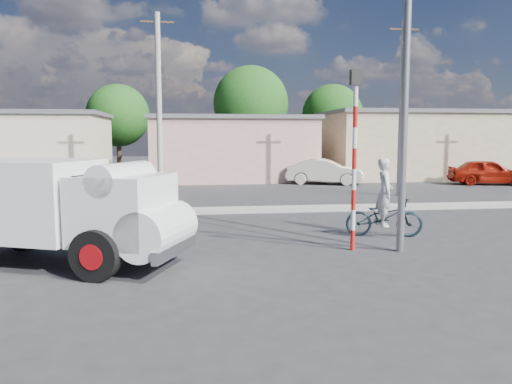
{
  "coord_description": "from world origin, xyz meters",
  "views": [
    {
      "loc": [
        -0.78,
        -10.13,
        2.8
      ],
      "look_at": [
        1.01,
        3.06,
        1.3
      ],
      "focal_mm": 35.0,
      "sensor_mm": 36.0,
      "label": 1
    }
  ],
  "objects": [
    {
      "name": "ground_plane",
      "position": [
        0.0,
        0.0,
        0.0
      ],
      "size": [
        120.0,
        120.0,
        0.0
      ],
      "primitive_type": "plane",
      "color": "#2B2C2E",
      "rests_on": "ground"
    },
    {
      "name": "median",
      "position": [
        0.0,
        8.0,
        0.08
      ],
      "size": [
        40.0,
        0.8,
        0.16
      ],
      "primitive_type": "cube",
      "color": "#99968E",
      "rests_on": "ground"
    },
    {
      "name": "truck",
      "position": [
        -3.54,
        1.03,
        1.26
      ],
      "size": [
        5.85,
        3.9,
        2.28
      ],
      "rotation": [
        0.0,
        0.0,
        -0.39
      ],
      "color": "black",
      "rests_on": "ground"
    },
    {
      "name": "bicycle",
      "position": [
        4.6,
        2.98,
        0.55
      ],
      "size": [
        2.21,
        1.17,
        1.11
      ],
      "primitive_type": "imported",
      "rotation": [
        0.0,
        0.0,
        1.35
      ],
      "color": "black",
      "rests_on": "ground"
    },
    {
      "name": "cyclist",
      "position": [
        4.6,
        2.98,
        0.95
      ],
      "size": [
        0.59,
        0.78,
        1.9
      ],
      "primitive_type": "imported",
      "rotation": [
        0.0,
        0.0,
        1.35
      ],
      "color": "silver",
      "rests_on": "ground"
    },
    {
      "name": "car_cream",
      "position": [
        7.1,
        18.0,
        0.73
      ],
      "size": [
        4.71,
        3.01,
        1.46
      ],
      "primitive_type": "imported",
      "rotation": [
        0.0,
        0.0,
        1.21
      ],
      "color": "beige",
      "rests_on": "ground"
    },
    {
      "name": "car_red",
      "position": [
        16.35,
        16.51,
        0.73
      ],
      "size": [
        4.6,
        2.77,
        1.47
      ],
      "primitive_type": "imported",
      "rotation": [
        0.0,
        0.0,
        1.31
      ],
      "color": "maroon",
      "rests_on": "ground"
    },
    {
      "name": "traffic_pole",
      "position": [
        3.2,
        1.5,
        2.59
      ],
      "size": [
        0.28,
        0.18,
        4.36
      ],
      "color": "red",
      "rests_on": "ground"
    },
    {
      "name": "streetlight",
      "position": [
        4.14,
        1.2,
        4.96
      ],
      "size": [
        2.34,
        0.22,
        9.0
      ],
      "color": "slate",
      "rests_on": "ground"
    },
    {
      "name": "building_row",
      "position": [
        1.1,
        22.0,
        2.13
      ],
      "size": [
        37.8,
        7.3,
        4.44
      ],
      "color": "beige",
      "rests_on": "ground"
    },
    {
      "name": "tree_row",
      "position": [
        -2.27,
        28.62,
        4.83
      ],
      "size": [
        34.13,
        7.32,
        8.1
      ],
      "color": "#38281E",
      "rests_on": "ground"
    },
    {
      "name": "utility_poles",
      "position": [
        3.25,
        12.0,
        4.07
      ],
      "size": [
        35.4,
        0.24,
        8.0
      ],
      "color": "#99968E",
      "rests_on": "ground"
    }
  ]
}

